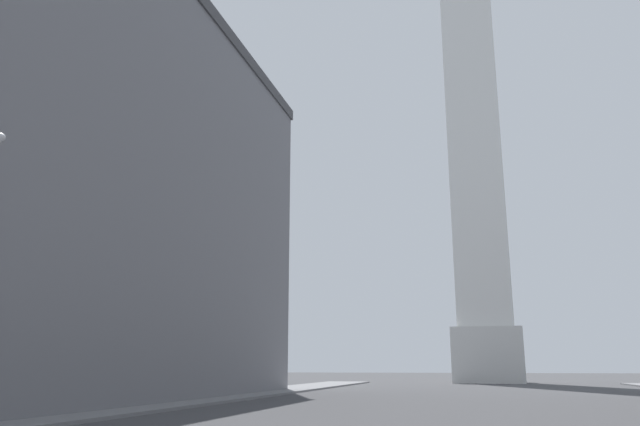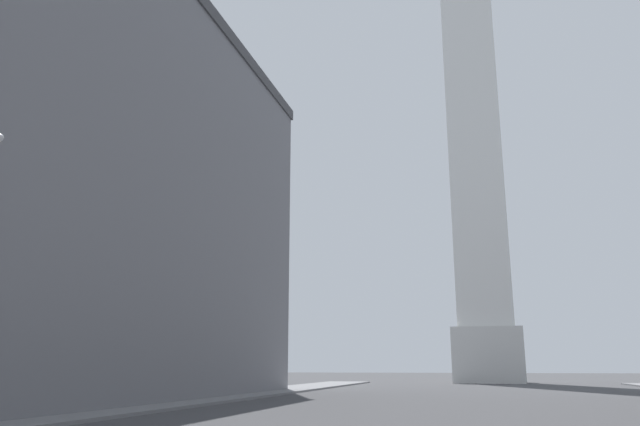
# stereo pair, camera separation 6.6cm
# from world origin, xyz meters

# --- Properties ---
(sidewalk_left) EXTENTS (5.00, 95.73, 0.15)m
(sidewalk_left) POSITION_xyz_m (-16.59, 28.72, 0.07)
(sidewalk_left) COLOR slate
(sidewalk_left) RESTS_ON ground_plane
(obelisk) EXTENTS (8.29, 8.29, 64.15)m
(obelisk) POSITION_xyz_m (0.00, 79.77, 30.51)
(obelisk) COLOR silver
(obelisk) RESTS_ON ground_plane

